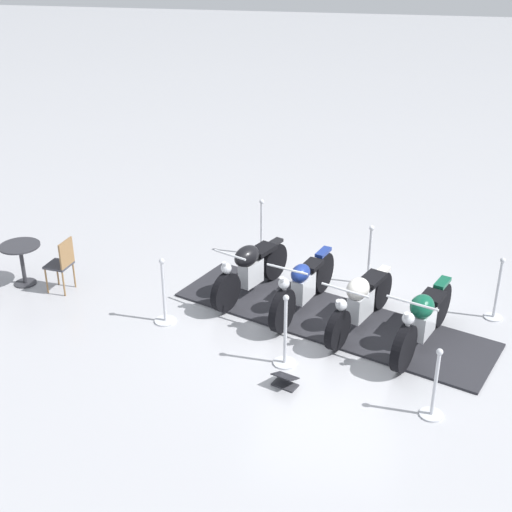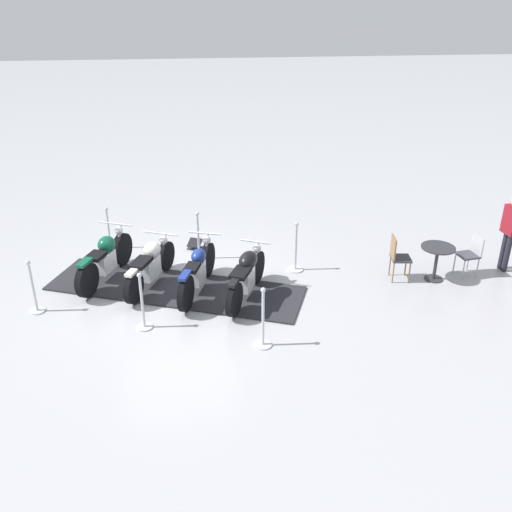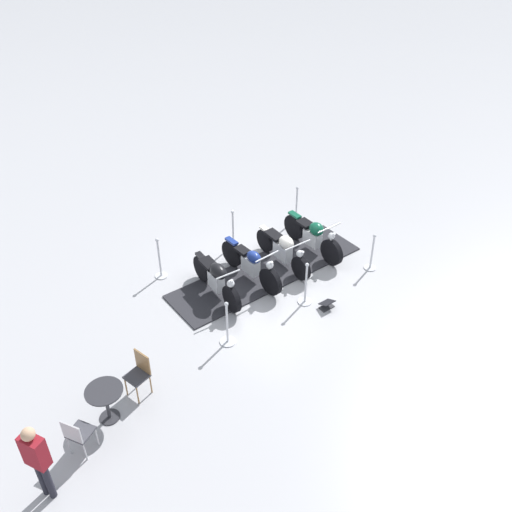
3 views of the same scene
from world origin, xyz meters
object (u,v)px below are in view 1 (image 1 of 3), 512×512
at_px(motorcycle_navy, 303,286).
at_px(info_placard, 285,381).
at_px(stanchion_left_mid, 369,264).
at_px(cafe_table, 21,255).
at_px(motorcycle_forest, 423,319).
at_px(motorcycle_black, 250,268).
at_px(stanchion_right_rear, 434,394).
at_px(stanchion_right_front, 164,303).
at_px(motorcycle_cream, 360,301).
at_px(stanchion_right_mid, 285,343).
at_px(stanchion_left_front, 262,237).
at_px(cafe_chair_near_table, 62,262).
at_px(stanchion_left_rear, 497,297).

height_order(motorcycle_navy, info_placard, motorcycle_navy).
bearing_deg(stanchion_left_mid, cafe_table, -78.87).
bearing_deg(motorcycle_forest, motorcycle_black, -89.53).
bearing_deg(stanchion_right_rear, stanchion_left_mid, -164.02).
bearing_deg(cafe_table, stanchion_right_front, 75.00).
bearing_deg(motorcycle_forest, motorcycle_navy, -89.59).
height_order(stanchion_right_front, stanchion_left_mid, stanchion_right_front).
height_order(motorcycle_cream, stanchion_right_mid, stanchion_right_mid).
bearing_deg(stanchion_left_mid, stanchion_left_front, -111.14).
relative_size(motorcycle_cream, cafe_table, 2.65).
xyz_separation_m(motorcycle_black, stanchion_right_mid, (1.91, 0.91, -0.18)).
distance_m(motorcycle_navy, cafe_table, 5.00).
bearing_deg(stanchion_right_front, motorcycle_cream, 96.70).
bearing_deg(stanchion_left_mid, motorcycle_forest, 24.39).
xyz_separation_m(info_placard, cafe_table, (-2.11, -5.04, 0.49)).
relative_size(info_placard, cafe_chair_near_table, 0.41).
distance_m(motorcycle_black, stanchion_right_front, 1.62).
relative_size(motorcycle_forest, info_placard, 5.26).
bearing_deg(info_placard, stanchion_left_rear, -119.82).
xyz_separation_m(motorcycle_black, stanchion_left_rear, (-0.05, 4.07, -0.16)).
xyz_separation_m(motorcycle_forest, cafe_chair_near_table, (-0.67, -6.09, 0.05)).
relative_size(stanchion_right_front, cafe_chair_near_table, 1.16).
xyz_separation_m(motorcycle_black, stanchion_left_front, (-1.66, -0.11, -0.16)).
bearing_deg(cafe_chair_near_table, info_placard, 161.66).
relative_size(motorcycle_forest, stanchion_left_front, 1.83).
distance_m(motorcycle_black, info_placard, 2.68).
distance_m(stanchion_left_mid, stanchion_right_rear, 3.71).
relative_size(motorcycle_navy, stanchion_left_rear, 1.95).
distance_m(stanchion_right_mid, cafe_chair_near_table, 4.39).
bearing_deg(motorcycle_navy, stanchion_left_mid, 158.44).
bearing_deg(motorcycle_black, cafe_chair_near_table, -57.83).
bearing_deg(stanchion_right_mid, motorcycle_black, -154.48).
distance_m(stanchion_left_mid, cafe_table, 6.14).
distance_m(stanchion_left_front, stanchion_right_mid, 3.71).
bearing_deg(stanchion_left_front, motorcycle_forest, 47.10).
xyz_separation_m(stanchion_left_mid, info_placard, (3.30, -0.98, -0.31)).
height_order(motorcycle_navy, stanchion_left_mid, stanchion_left_mid).
bearing_deg(stanchion_right_mid, stanchion_right_rear, 68.86).
relative_size(stanchion_left_mid, stanchion_right_rear, 1.09).
distance_m(stanchion_right_front, stanchion_right_mid, 2.24).
bearing_deg(cafe_chair_near_table, stanchion_left_rear, -169.13).
relative_size(stanchion_left_rear, cafe_table, 1.44).
height_order(stanchion_right_mid, stanchion_right_rear, stanchion_right_mid).
height_order(stanchion_left_rear, stanchion_left_mid, stanchion_left_mid).
xyz_separation_m(motorcycle_forest, cafe_table, (-0.77, -6.91, 0.06)).
bearing_deg(motorcycle_black, stanchion_left_rear, 115.14).
distance_m(stanchion_left_front, stanchion_left_rear, 4.48).
height_order(stanchion_right_front, stanchion_right_rear, stanchion_right_front).
distance_m(motorcycle_black, cafe_chair_near_table, 3.25).
xyz_separation_m(motorcycle_navy, stanchion_right_mid, (1.54, -0.05, -0.13)).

